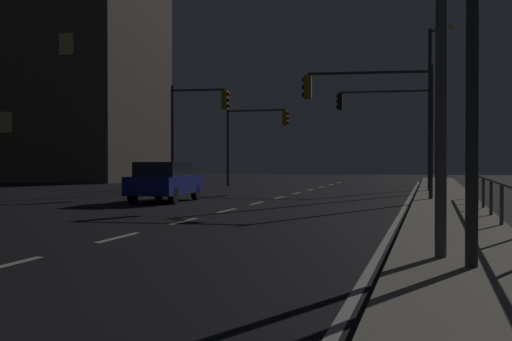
{
  "coord_description": "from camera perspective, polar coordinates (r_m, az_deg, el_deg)",
  "views": [
    {
      "loc": [
        6.42,
        -4.42,
        1.65
      ],
      "look_at": [
        -1.15,
        25.44,
        1.17
      ],
      "focal_mm": 48.57,
      "sensor_mm": 36.0,
      "label": 1
    }
  ],
  "objects": [
    {
      "name": "traffic_light_near_right",
      "position": [
        43.68,
        -0.09,
        3.39
      ],
      "size": [
        4.18,
        0.72,
        5.01
      ],
      "color": "#38383D",
      "rests_on": "ground"
    },
    {
      "name": "car",
      "position": [
        27.41,
        -7.5,
        -0.85
      ],
      "size": [
        1.98,
        4.46,
        1.57
      ],
      "color": "navy",
      "rests_on": "ground"
    },
    {
      "name": "ground_plane",
      "position": [
        22.9,
        -2.09,
        -3.25
      ],
      "size": [
        112.0,
        112.0,
        0.0
      ],
      "primitive_type": "plane",
      "color": "black",
      "rests_on": "ground"
    },
    {
      "name": "sidewalk_right",
      "position": [
        21.99,
        15.65,
        -3.27
      ],
      "size": [
        2.38,
        77.0,
        0.14
      ],
      "primitive_type": "cube",
      "color": "#9E937F",
      "rests_on": "ground"
    },
    {
      "name": "street_lamp_across_street",
      "position": [
        35.11,
        14.39,
        6.15
      ],
      "size": [
        1.27,
        1.74,
        7.97
      ],
      "color": "#2D3033",
      "rests_on": "sidewalk_right"
    },
    {
      "name": "traffic_light_mid_right",
      "position": [
        35.2,
        -4.92,
        4.35
      ],
      "size": [
        3.09,
        0.4,
        5.43
      ],
      "color": "#38383D",
      "rests_on": "ground"
    },
    {
      "name": "traffic_light_near_left",
      "position": [
        40.11,
        10.82,
        4.49
      ],
      "size": [
        5.33,
        0.34,
        5.65
      ],
      "color": "#38383D",
      "rests_on": "sidewalk_right"
    },
    {
      "name": "barrier_fence",
      "position": [
        15.64,
        20.07,
        -2.01
      ],
      "size": [
        0.09,
        26.32,
        0.98
      ],
      "color": "#59595E",
      "rests_on": "sidewalk_right"
    },
    {
      "name": "traffic_light_overhead_east",
      "position": [
        27.69,
        9.53,
        5.46
      ],
      "size": [
        5.11,
        0.61,
        5.19
      ],
      "color": "#2D3033",
      "rests_on": "sidewalk_right"
    },
    {
      "name": "lane_markings_center",
      "position": [
        26.27,
        0.05,
        -2.7
      ],
      "size": [
        0.14,
        50.0,
        0.01
      ],
      "color": "silver",
      "rests_on": "ground"
    },
    {
      "name": "building_distant",
      "position": [
        60.15,
        -19.11,
        8.12
      ],
      "size": [
        22.2,
        12.27,
        18.55
      ],
      "color": "brown",
      "rests_on": "ground"
    },
    {
      "name": "lane_edge_line",
      "position": [
        26.99,
        12.32,
        -2.63
      ],
      "size": [
        0.14,
        53.0,
        0.01
      ],
      "color": "silver",
      "rests_on": "ground"
    }
  ]
}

